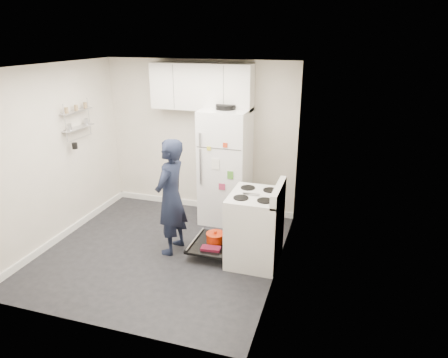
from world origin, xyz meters
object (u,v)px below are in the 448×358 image
(open_oven_door, at_px, (213,241))
(person, at_px, (171,197))
(electric_range, at_px, (254,228))
(refrigerator, at_px, (226,166))

(open_oven_door, bearing_deg, person, -170.88)
(electric_range, height_order, open_oven_door, electric_range)
(electric_range, bearing_deg, refrigerator, 123.35)
(electric_range, xyz_separation_m, person, (-1.14, -0.08, 0.33))
(open_oven_door, distance_m, person, 0.84)
(electric_range, relative_size, person, 0.69)
(electric_range, distance_m, refrigerator, 1.39)
(electric_range, height_order, refrigerator, refrigerator)
(open_oven_door, relative_size, person, 0.44)
(open_oven_door, relative_size, refrigerator, 0.37)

